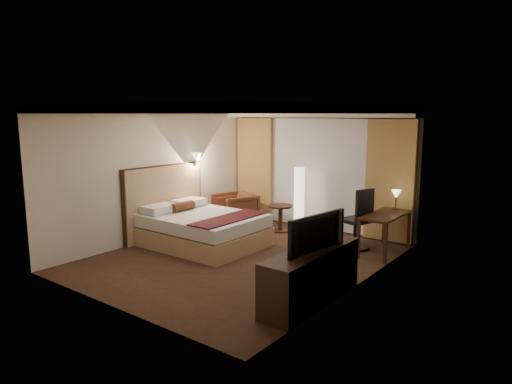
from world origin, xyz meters
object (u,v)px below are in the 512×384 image
Objects in this scene: side_table at (280,218)px; office_chair at (356,218)px; floor_lamp at (299,199)px; dresser at (311,276)px; television at (311,226)px; desk at (385,233)px; bed at (204,229)px; armchair at (235,209)px.

side_table is 0.49× the size of office_chair.
side_table is 0.41× the size of floor_lamp.
floor_lamp is 3.87m from dresser.
television is at bearing -58.42° from office_chair.
side_table is at bearing 176.48° from desk.
desk reaches higher than side_table.
dresser reaches higher than bed.
desk is at bearing -3.52° from side_table.
television is (2.47, -2.92, 0.77)m from side_table.
office_chair is at bearing 20.62° from television.
armchair is 3.51m from desk.
bed is 2.31m from floor_lamp.
bed is 1.92m from side_table.
desk is at bearing 24.31° from office_chair.
floor_lamp reaches higher than desk.
dresser is at bearing -88.97° from desk.
armchair is 2.94m from office_chair.
bed is 1.15× the size of dresser.
television reaches higher than dresser.
armchair is 0.45× the size of dresser.
office_chair is at bearing 102.87° from dresser.
office_chair is 2.80m from dresser.
office_chair reaches higher than side_table.
television is (-0.03, 0.00, 0.70)m from dresser.
bed is at bearing -113.50° from floor_lamp.
bed is 1.54× the size of floor_lamp.
side_table is 0.59m from floor_lamp.
dresser is at bearing -57.82° from office_chair.
side_table is (0.59, 1.82, -0.03)m from bed.
dresser is (3.09, -1.10, 0.05)m from bed.
floor_lamp is 3.86m from television.
bed is 1.94× the size of television.
dresser is at bearing -81.65° from television.
floor_lamp reaches higher than television.
television is (3.06, -1.10, 0.75)m from bed.
office_chair reaches higher than bed.
floor_lamp is (1.38, 0.56, 0.29)m from armchair.
desk is (2.13, -0.41, -0.34)m from floor_lamp.
side_table is at bearing 72.00° from bed.
office_chair is at bearing -16.50° from floor_lamp.
armchair reaches higher than side_table.
dresser is (2.50, -2.92, 0.08)m from side_table.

